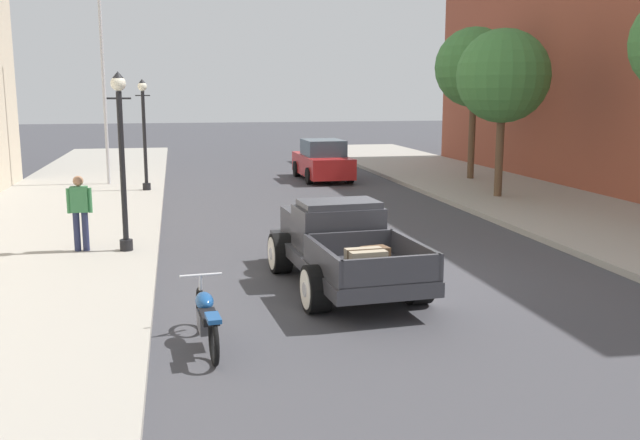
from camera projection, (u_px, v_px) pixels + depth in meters
ground_plane at (393, 280)px, 13.62m from camera, size 140.00×140.00×0.00m
hotrod_truck_gunmetal at (339, 244)px, 13.23m from camera, size 2.41×5.02×1.58m
motorcycle_parked at (207, 317)px, 9.98m from camera, size 0.62×2.12×0.93m
car_background_red at (322, 161)px, 28.78m from camera, size 1.94×4.34×1.65m
pedestrian_sidewalk_left at (80, 209)px, 15.25m from camera, size 0.53×0.22×1.65m
street_lamp_near at (121, 148)px, 15.05m from camera, size 0.50×0.32×3.85m
street_lamp_far at (144, 126)px, 24.49m from camera, size 0.50×0.32×3.85m
flagpole at (107, 30)px, 25.59m from camera, size 1.74×0.16×9.16m
street_tree_second at (503, 76)px, 22.76m from camera, size 3.03×3.03×5.43m
street_tree_third at (474, 68)px, 27.45m from camera, size 3.09×3.09×5.90m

